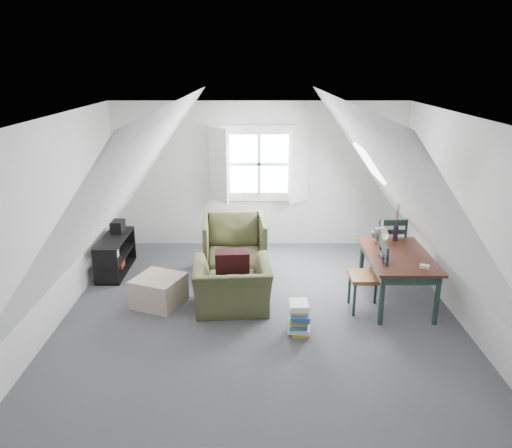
{
  "coord_description": "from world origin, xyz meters",
  "views": [
    {
      "loc": [
        -0.05,
        -5.67,
        3.1
      ],
      "look_at": [
        -0.05,
        0.6,
        1.06
      ],
      "focal_mm": 35.0,
      "sensor_mm": 36.0,
      "label": 1
    }
  ],
  "objects_px": {
    "dining_table": "(398,261)",
    "dining_chair_near": "(369,276)",
    "ottoman": "(159,291)",
    "dining_chair_far": "(389,245)",
    "magazine_stack": "(299,318)",
    "armchair_far": "(235,271)",
    "armchair_near": "(233,309)",
    "media_shelf": "(115,257)"
  },
  "relations": [
    {
      "from": "dining_table",
      "to": "dining_chair_near",
      "type": "bearing_deg",
      "value": -153.61
    },
    {
      "from": "ottoman",
      "to": "dining_table",
      "type": "distance_m",
      "value": 3.21
    },
    {
      "from": "dining_chair_far",
      "to": "magazine_stack",
      "type": "relative_size",
      "value": 2.46
    },
    {
      "from": "armchair_far",
      "to": "ottoman",
      "type": "relative_size",
      "value": 1.65
    },
    {
      "from": "dining_chair_near",
      "to": "magazine_stack",
      "type": "bearing_deg",
      "value": -59.71
    },
    {
      "from": "armchair_near",
      "to": "armchair_far",
      "type": "height_order",
      "value": "armchair_far"
    },
    {
      "from": "ottoman",
      "to": "dining_chair_near",
      "type": "xyz_separation_m",
      "value": [
        2.76,
        -0.15,
        0.29
      ]
    },
    {
      "from": "dining_table",
      "to": "media_shelf",
      "type": "bearing_deg",
      "value": 164.33
    },
    {
      "from": "armchair_near",
      "to": "dining_chair_near",
      "type": "bearing_deg",
      "value": 175.36
    },
    {
      "from": "media_shelf",
      "to": "magazine_stack",
      "type": "relative_size",
      "value": 2.79
    },
    {
      "from": "armchair_near",
      "to": "dining_chair_near",
      "type": "xyz_separation_m",
      "value": [
        1.78,
        -0.01,
        0.48
      ]
    },
    {
      "from": "dining_chair_near",
      "to": "magazine_stack",
      "type": "height_order",
      "value": "dining_chair_near"
    },
    {
      "from": "dining_chair_far",
      "to": "magazine_stack",
      "type": "distance_m",
      "value": 2.23
    },
    {
      "from": "armchair_far",
      "to": "dining_table",
      "type": "distance_m",
      "value": 2.51
    },
    {
      "from": "armchair_near",
      "to": "media_shelf",
      "type": "bearing_deg",
      "value": -37.2
    },
    {
      "from": "armchair_far",
      "to": "ottoman",
      "type": "distance_m",
      "value": 1.48
    },
    {
      "from": "armchair_far",
      "to": "dining_chair_near",
      "type": "height_order",
      "value": "dining_chair_near"
    },
    {
      "from": "ottoman",
      "to": "dining_table",
      "type": "xyz_separation_m",
      "value": [
        3.18,
        0.07,
        0.4
      ]
    },
    {
      "from": "dining_table",
      "to": "magazine_stack",
      "type": "relative_size",
      "value": 3.52
    },
    {
      "from": "ottoman",
      "to": "dining_chair_near",
      "type": "relative_size",
      "value": 0.63
    },
    {
      "from": "armchair_near",
      "to": "ottoman",
      "type": "height_order",
      "value": "ottoman"
    },
    {
      "from": "ottoman",
      "to": "dining_chair_far",
      "type": "distance_m",
      "value": 3.42
    },
    {
      "from": "dining_chair_far",
      "to": "media_shelf",
      "type": "xyz_separation_m",
      "value": [
        -4.15,
        0.16,
        -0.25
      ]
    },
    {
      "from": "media_shelf",
      "to": "magazine_stack",
      "type": "distance_m",
      "value": 3.25
    },
    {
      "from": "armchair_far",
      "to": "magazine_stack",
      "type": "relative_size",
      "value": 2.47
    },
    {
      "from": "magazine_stack",
      "to": "dining_chair_near",
      "type": "bearing_deg",
      "value": 32.44
    },
    {
      "from": "armchair_near",
      "to": "media_shelf",
      "type": "distance_m",
      "value": 2.23
    },
    {
      "from": "dining_chair_far",
      "to": "media_shelf",
      "type": "height_order",
      "value": "dining_chair_far"
    },
    {
      "from": "armchair_far",
      "to": "media_shelf",
      "type": "bearing_deg",
      "value": 176.67
    },
    {
      "from": "armchair_far",
      "to": "dining_chair_far",
      "type": "bearing_deg",
      "value": -9.2
    },
    {
      "from": "dining_table",
      "to": "dining_chair_near",
      "type": "distance_m",
      "value": 0.48
    },
    {
      "from": "dining_table",
      "to": "dining_chair_near",
      "type": "height_order",
      "value": "dining_chair_near"
    },
    {
      "from": "media_shelf",
      "to": "magazine_stack",
      "type": "height_order",
      "value": "media_shelf"
    },
    {
      "from": "armchair_far",
      "to": "dining_chair_near",
      "type": "bearing_deg",
      "value": -39.26
    },
    {
      "from": "dining_chair_far",
      "to": "dining_chair_near",
      "type": "xyz_separation_m",
      "value": [
        -0.52,
        -1.06,
        -0.02
      ]
    },
    {
      "from": "dining_table",
      "to": "dining_chair_far",
      "type": "xyz_separation_m",
      "value": [
        0.1,
        0.84,
        -0.09
      ]
    },
    {
      "from": "armchair_far",
      "to": "dining_chair_near",
      "type": "relative_size",
      "value": 1.04
    },
    {
      "from": "magazine_stack",
      "to": "ottoman",
      "type": "bearing_deg",
      "value": 157.55
    },
    {
      "from": "dining_chair_far",
      "to": "dining_table",
      "type": "bearing_deg",
      "value": 72.14
    },
    {
      "from": "armchair_far",
      "to": "dining_chair_far",
      "type": "height_order",
      "value": "dining_chair_far"
    },
    {
      "from": "ottoman",
      "to": "magazine_stack",
      "type": "relative_size",
      "value": 1.5
    },
    {
      "from": "dining_chair_far",
      "to": "armchair_far",
      "type": "bearing_deg",
      "value": -15.8
    }
  ]
}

